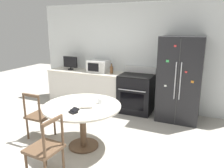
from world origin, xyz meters
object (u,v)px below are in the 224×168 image
(countertop_tv, at_px, (70,63))
(counter_bottle, at_px, (111,70))
(refrigerator, at_px, (180,79))
(wallet, at_px, (74,111))
(microwave, at_px, (98,66))
(candle_glass, at_px, (100,101))
(oven_range, at_px, (136,93))
(dining_chair_near, at_px, (46,149))
(dining_chair_left, at_px, (39,116))

(countertop_tv, distance_m, counter_bottle, 1.23)
(refrigerator, distance_m, wallet, 2.56)
(microwave, relative_size, candle_glass, 5.73)
(oven_range, bearing_deg, candle_glass, -93.37)
(refrigerator, relative_size, wallet, 11.56)
(microwave, bearing_deg, wallet, -71.60)
(dining_chair_near, bearing_deg, refrigerator, -22.30)
(dining_chair_near, bearing_deg, countertop_tv, 31.77)
(microwave, height_order, dining_chair_left, microwave)
(microwave, xyz_separation_m, wallet, (0.78, -2.33, -0.26))
(candle_glass, bearing_deg, countertop_tv, 135.41)
(refrigerator, bearing_deg, microwave, 176.89)
(counter_bottle, bearing_deg, countertop_tv, 179.03)
(dining_chair_left, height_order, candle_glass, dining_chair_left)
(countertop_tv, height_order, candle_glass, countertop_tv)
(countertop_tv, distance_m, candle_glass, 2.52)
(countertop_tv, bearing_deg, refrigerator, -1.58)
(wallet, bearing_deg, dining_chair_left, 163.89)
(microwave, height_order, dining_chair_near, microwave)
(candle_glass, height_order, wallet, candle_glass)
(counter_bottle, distance_m, dining_chair_near, 2.91)
(refrigerator, xyz_separation_m, candle_glass, (-1.10, -1.68, -0.12))
(counter_bottle, distance_m, candle_glass, 1.84)
(counter_bottle, distance_m, dining_chair_left, 2.16)
(countertop_tv, bearing_deg, microwave, 2.18)
(microwave, height_order, counter_bottle, microwave)
(oven_range, xyz_separation_m, wallet, (-0.28, -2.27, 0.32))
(refrigerator, height_order, counter_bottle, refrigerator)
(countertop_tv, xyz_separation_m, counter_bottle, (1.23, -0.02, -0.10))
(candle_glass, bearing_deg, wallet, -107.92)
(microwave, bearing_deg, countertop_tv, -177.82)
(microwave, xyz_separation_m, dining_chair_near, (0.68, -2.90, -0.61))
(dining_chair_near, bearing_deg, candle_glass, -9.94)
(oven_range, height_order, candle_glass, oven_range)
(counter_bottle, relative_size, candle_glass, 2.77)
(oven_range, height_order, countertop_tv, countertop_tv)
(oven_range, height_order, counter_bottle, counter_bottle)
(microwave, bearing_deg, dining_chair_left, -95.14)
(countertop_tv, xyz_separation_m, candle_glass, (1.79, -1.76, -0.29))
(microwave, xyz_separation_m, dining_chair_left, (-0.18, -2.05, -0.61))
(microwave, distance_m, dining_chair_left, 2.15)
(dining_chair_left, distance_m, wallet, 1.06)
(refrigerator, distance_m, counter_bottle, 1.66)
(oven_range, xyz_separation_m, candle_glass, (-0.10, -1.73, 0.33))
(wallet, bearing_deg, microwave, 108.40)
(refrigerator, distance_m, microwave, 2.06)
(wallet, bearing_deg, dining_chair_near, -99.89)
(counter_bottle, relative_size, dining_chair_near, 0.28)
(dining_chair_left, bearing_deg, countertop_tv, 108.33)
(microwave, distance_m, dining_chair_near, 3.04)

